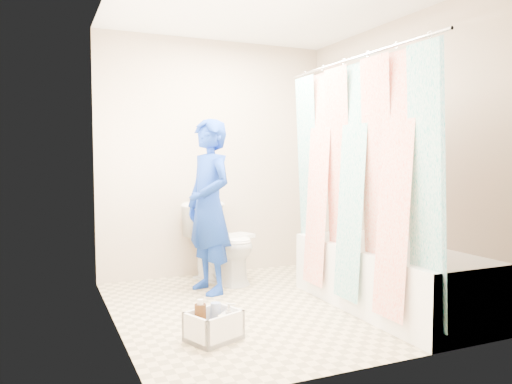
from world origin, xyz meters
name	(u,v)px	position (x,y,z in m)	size (l,w,h in m)	color
floor	(268,306)	(0.00, 0.00, 0.00)	(2.60, 2.60, 0.00)	tan
ceiling	(269,4)	(0.00, 0.00, 2.40)	(2.40, 2.60, 0.02)	white
wall_back	(215,158)	(0.00, 1.30, 1.20)	(2.40, 0.02, 2.40)	#B6A38C
wall_front	(367,159)	(0.00, -1.30, 1.20)	(2.40, 0.02, 2.40)	#B6A38C
wall_left	(113,158)	(-1.20, 0.00, 1.20)	(0.02, 2.60, 2.40)	#B6A38C
wall_right	(390,158)	(1.20, 0.00, 1.20)	(0.02, 2.60, 2.40)	#B6A38C
bathtub	(387,275)	(0.85, -0.43, 0.27)	(0.70, 1.75, 0.50)	white
curtain_rod	(356,58)	(0.52, -0.43, 1.95)	(0.02, 0.02, 1.90)	silver
shower_curtain	(354,182)	(0.52, -0.43, 1.02)	(0.06, 1.75, 1.80)	white
toilet	(222,242)	(-0.07, 0.92, 0.38)	(0.43, 0.75, 0.77)	white
tank_lid	(230,237)	(-0.02, 0.81, 0.45)	(0.47, 0.20, 0.04)	white
tank_internals	(205,203)	(-0.18, 1.10, 0.76)	(0.18, 0.10, 0.25)	black
plumber	(209,206)	(-0.30, 0.62, 0.77)	(0.56, 0.37, 1.55)	#0E108C
cleaning_caddy	(215,326)	(-0.64, -0.53, 0.09)	(0.40, 0.36, 0.25)	white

